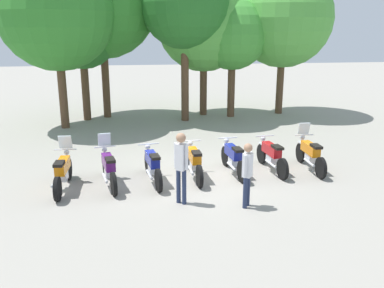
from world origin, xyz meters
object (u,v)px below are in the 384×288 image
motorcycle_5 (271,155)px  motorcycle_2 (152,165)px  motorcycle_4 (233,157)px  person_1 (247,171)px  motorcycle_1 (109,167)px  tree_2 (101,2)px  person_0 (181,162)px  tree_4 (204,25)px  motorcycle_3 (194,161)px  tree_1 (82,33)px  tree_3 (185,4)px  motorcycle_6 (310,153)px  tree_6 (284,19)px  tree_0 (56,12)px  motorcycle_0 (63,171)px  tree_5 (233,35)px

motorcycle_5 → motorcycle_2: bearing=91.4°
motorcycle_4 → person_1: 2.49m
motorcycle_1 → tree_2: (-0.55, 9.45, 4.93)m
person_0 → tree_2: size_ratio=0.23×
person_1 → tree_2: size_ratio=0.20×
tree_4 → motorcycle_3: bearing=-101.4°
motorcycle_2 → motorcycle_3: same height
person_0 → tree_1: tree_1 is taller
motorcycle_4 → tree_2: (-4.23, 9.00, 4.95)m
tree_3 → tree_2: bearing=160.5°
person_1 → motorcycle_6: bearing=78.9°
motorcycle_3 → tree_6: size_ratio=0.31×
motorcycle_4 → person_1: size_ratio=1.35×
tree_0 → tree_4: bearing=16.9°
motorcycle_6 → person_1: bearing=133.0°
motorcycle_0 → motorcycle_6: size_ratio=1.00×
motorcycle_4 → person_1: person_1 is taller
motorcycle_4 → tree_3: bearing=-1.3°
tree_1 → motorcycle_3: bearing=-65.6°
motorcycle_2 → tree_0: bearing=17.5°
motorcycle_1 → motorcycle_3: (2.46, 0.26, -0.01)m
motorcycle_2 → motorcycle_6: (4.91, 0.36, 0.01)m
tree_1 → tree_6: size_ratio=0.81×
motorcycle_5 → tree_4: tree_4 is taller
motorcycle_3 → person_0: size_ratio=1.20×
motorcycle_0 → tree_2: (0.67, 9.59, 4.93)m
person_0 → tree_2: bearing=-128.2°
person_0 → tree_1: (-3.34, 10.50, 2.99)m
motorcycle_1 → motorcycle_5: motorcycle_1 is taller
motorcycle_3 → motorcycle_4: size_ratio=1.00×
tree_5 → tree_6: tree_6 is taller
motorcycle_4 → tree_6: size_ratio=0.31×
motorcycle_2 → tree_3: size_ratio=0.30×
motorcycle_4 → motorcycle_2: bearing=93.4°
motorcycle_0 → tree_6: 13.92m
person_1 → motorcycle_3: bearing=150.1°
motorcycle_0 → motorcycle_4: (4.90, 0.59, -0.01)m
motorcycle_6 → tree_4: size_ratio=0.33×
person_0 → person_1: size_ratio=1.13×
motorcycle_4 → motorcycle_5: bearing=-91.8°
motorcycle_3 → tree_1: 10.18m
person_0 → motorcycle_4: bearing=177.2°
person_0 → person_1: bearing=113.9°
motorcycle_4 → tree_1: tree_1 is taller
tree_1 → person_1: bearing=-65.8°
motorcycle_1 → tree_3: size_ratio=0.29×
tree_2 → tree_3: 3.98m
tree_4 → motorcycle_4: bearing=-93.9°
tree_5 → tree_1: bearing=178.0°
person_1 → tree_6: size_ratio=0.23×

